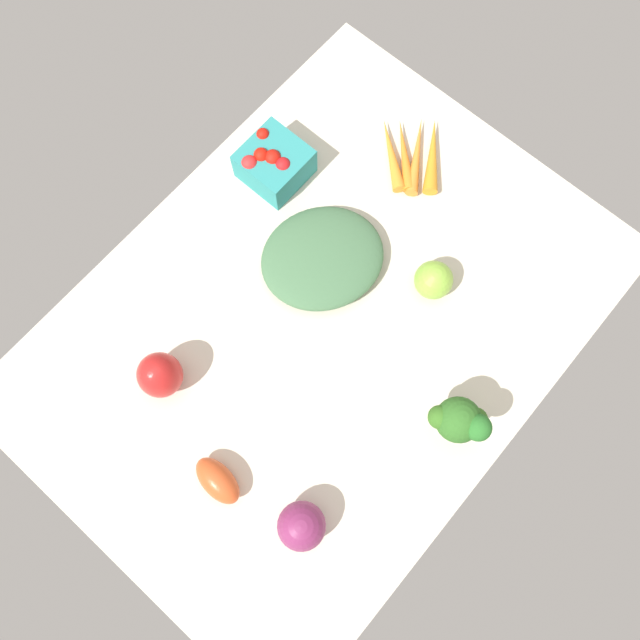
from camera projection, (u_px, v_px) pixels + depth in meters
tablecloth at (320, 325)px, 115.23cm from camera, size 104.00×76.00×2.00cm
roma_tomato at (218, 481)px, 104.40cm from camera, size 5.76×9.54×4.96cm
berry_basket at (274, 163)px, 118.75cm from camera, size 11.22×11.22×7.98cm
heirloom_tomato_green at (434, 280)px, 112.84cm from camera, size 6.91×6.91×6.91cm
carrot_bunch at (413, 155)px, 122.03cm from camera, size 17.90×18.33×2.90cm
bell_pepper_red at (160, 375)px, 106.78cm from camera, size 10.58×10.58×9.70cm
broccoli_head at (460, 421)px, 101.73cm from camera, size 7.76×9.50×12.01cm
red_onion_center at (301, 526)px, 101.13cm from camera, size 7.79×7.79×7.79cm
leafy_greens_clump at (322, 258)px, 115.04cm from camera, size 28.92×27.72×4.93cm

